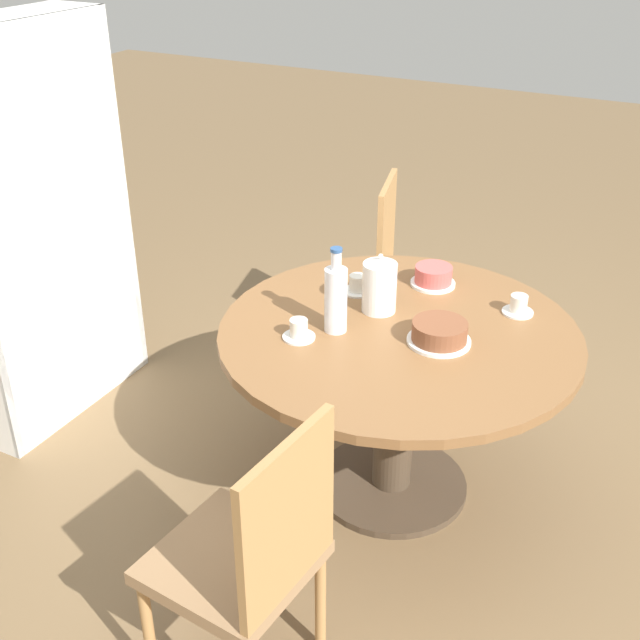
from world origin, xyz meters
The scene contains 12 objects.
ground_plane centered at (0.00, 0.00, 0.00)m, with size 14.00×14.00×0.00m, color brown.
dining_table centered at (0.00, 0.00, 0.55)m, with size 1.29×1.29×0.71m.
chair_a centered at (-0.98, 0.03, 0.48)m, with size 0.46×0.46×0.92m.
chair_b centered at (0.93, 0.30, 0.48)m, with size 0.51×0.51×0.92m.
bookshelf centered at (-0.12, 1.56, 0.83)m, with size 0.86×0.28×1.68m.
coffee_pot centered at (0.10, 0.12, 0.82)m, with size 0.13×0.13×0.23m.
water_bottle centered at (-0.11, 0.20, 0.84)m, with size 0.08×0.08×0.32m.
cake_main centered at (-0.02, -0.15, 0.75)m, with size 0.22×0.22×0.08m.
cake_second centered at (0.39, 0.02, 0.75)m, with size 0.18×0.18×0.08m.
cup_a centered at (0.20, 0.26, 0.74)m, with size 0.12×0.12×0.07m.
cup_b centered at (-0.21, 0.29, 0.74)m, with size 0.12×0.12×0.07m.
cup_c centered at (0.31, -0.34, 0.74)m, with size 0.12×0.12×0.07m.
Camera 1 is at (-2.33, -0.88, 2.11)m, focal length 45.00 mm.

